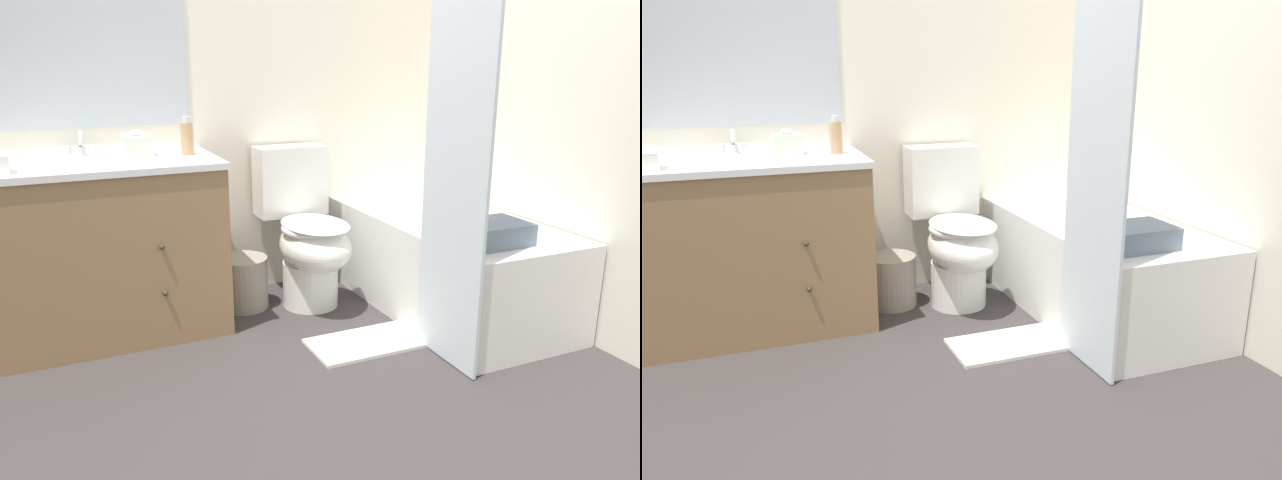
% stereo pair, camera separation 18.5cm
% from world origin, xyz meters
% --- Properties ---
extents(ground_plane, '(14.00, 14.00, 0.00)m').
position_xyz_m(ground_plane, '(0.00, 0.00, 0.00)').
color(ground_plane, '#383333').
extents(wall_back, '(8.00, 0.06, 2.50)m').
position_xyz_m(wall_back, '(-0.01, 1.53, 1.25)').
color(wall_back, silver).
rests_on(wall_back, ground_plane).
extents(wall_right, '(0.05, 2.50, 2.50)m').
position_xyz_m(wall_right, '(1.34, 0.75, 1.25)').
color(wall_right, silver).
rests_on(wall_right, ground_plane).
extents(vanity_cabinet, '(1.16, 0.61, 0.83)m').
position_xyz_m(vanity_cabinet, '(-0.73, 1.21, 0.42)').
color(vanity_cabinet, olive).
rests_on(vanity_cabinet, ground_plane).
extents(sink_faucet, '(0.14, 0.12, 0.12)m').
position_xyz_m(sink_faucet, '(-0.73, 1.42, 0.86)').
color(sink_faucet, silver).
rests_on(sink_faucet, vanity_cabinet).
extents(toilet, '(0.38, 0.66, 0.82)m').
position_xyz_m(toilet, '(0.32, 1.16, 0.38)').
color(toilet, white).
rests_on(toilet, ground_plane).
extents(bathtub, '(0.68, 1.39, 0.49)m').
position_xyz_m(bathtub, '(0.96, 0.81, 0.25)').
color(bathtub, white).
rests_on(bathtub, ground_plane).
extents(shower_curtain, '(0.01, 0.42, 1.87)m').
position_xyz_m(shower_curtain, '(0.60, 0.30, 0.94)').
color(shower_curtain, silver).
rests_on(shower_curtain, ground_plane).
extents(wastebasket, '(0.26, 0.26, 0.27)m').
position_xyz_m(wastebasket, '(-0.01, 1.24, 0.14)').
color(wastebasket, gray).
rests_on(wastebasket, ground_plane).
extents(tissue_box, '(0.13, 0.12, 0.12)m').
position_xyz_m(tissue_box, '(-0.49, 1.28, 0.88)').
color(tissue_box, silver).
rests_on(tissue_box, vanity_cabinet).
extents(soap_dispenser, '(0.06, 0.06, 0.18)m').
position_xyz_m(soap_dispenser, '(-0.26, 1.23, 0.91)').
color(soap_dispenser, tan).
rests_on(soap_dispenser, vanity_cabinet).
extents(bath_towel_folded, '(0.33, 0.23, 0.10)m').
position_xyz_m(bath_towel_folded, '(0.84, 0.34, 0.54)').
color(bath_towel_folded, slate).
rests_on(bath_towel_folded, bathtub).
extents(bath_mat, '(0.53, 0.29, 0.02)m').
position_xyz_m(bath_mat, '(0.36, 0.57, 0.01)').
color(bath_mat, silver).
rests_on(bath_mat, ground_plane).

